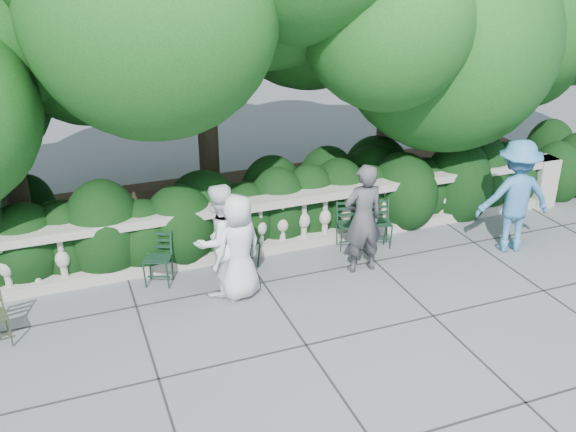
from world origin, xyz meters
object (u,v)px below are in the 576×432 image
object	(u,v)px
chair_b	(239,274)
person_older_blue	(515,196)
chair_e	(380,249)
chair_a	(158,288)
chair_d	(350,251)
person_woman_grey	(363,219)
chair_f	(374,246)
person_businessman	(238,247)
person_casual_man	(219,240)
chair_c	(250,270)

from	to	relation	value
chair_b	person_older_blue	xyz separation A→B (m)	(4.68, -0.80, 0.99)
chair_e	chair_a	bearing A→B (deg)	-164.47
chair_d	person_woman_grey	xyz separation A→B (m)	(-0.13, -0.64, 0.92)
chair_d	chair_f	size ratio (longest dim) A/B	1.00
chair_a	person_businessman	size ratio (longest dim) A/B	0.51
person_casual_man	person_older_blue	xyz separation A→B (m)	(5.10, -0.37, 0.11)
chair_b	chair_e	xyz separation A→B (m)	(2.57, -0.03, 0.00)
chair_c	chair_d	world-z (taller)	same
person_casual_man	person_woman_grey	bearing A→B (deg)	153.38
chair_b	chair_f	xyz separation A→B (m)	(2.53, 0.10, 0.00)
chair_d	chair_e	distance (m)	0.53
person_woman_grey	person_casual_man	distance (m)	2.35
person_businessman	person_woman_grey	bearing A→B (deg)	159.63
chair_e	person_businessman	distance (m)	2.94
person_casual_man	person_older_blue	size ratio (longest dim) A/B	0.89
chair_f	person_woman_grey	size ratio (longest dim) A/B	0.46
chair_c	person_casual_man	size ratio (longest dim) A/B	0.47
chair_b	chair_d	size ratio (longest dim) A/B	1.00
chair_a	chair_e	xyz separation A→B (m)	(3.90, -0.06, 0.00)
person_businessman	person_casual_man	size ratio (longest dim) A/B	0.93
chair_f	person_older_blue	size ratio (longest dim) A/B	0.42
chair_a	chair_f	bearing A→B (deg)	24.63
chair_d	person_businessman	size ratio (longest dim) A/B	0.51
chair_f	chair_d	bearing A→B (deg)	-173.64
chair_a	chair_f	distance (m)	3.86
chair_b	chair_d	bearing A→B (deg)	12.81
chair_c	chair_d	size ratio (longest dim) A/B	1.00
person_woman_grey	chair_f	bearing A→B (deg)	-132.05
chair_e	person_businessman	world-z (taller)	person_businessman
person_businessman	person_older_blue	xyz separation A→B (m)	(4.86, -0.17, 0.16)
person_woman_grey	person_casual_man	xyz separation A→B (m)	(-2.34, 0.12, -0.03)
person_woman_grey	chair_c	bearing A→B (deg)	-19.06
person_businessman	person_older_blue	bearing A→B (deg)	155.63
chair_b	chair_d	world-z (taller)	same
chair_c	chair_e	bearing A→B (deg)	-23.03
chair_d	person_older_blue	distance (m)	2.95
chair_b	chair_c	distance (m)	0.20
chair_b	person_older_blue	distance (m)	4.85
person_businessman	person_woman_grey	size ratio (longest dim) A/B	0.90
chair_a	person_woman_grey	xyz separation A→B (m)	(3.25, -0.59, 0.92)
person_businessman	chair_e	bearing A→B (deg)	170.01
chair_a	chair_c	world-z (taller)	same
chair_e	chair_b	bearing A→B (deg)	-164.32
person_casual_man	chair_b	bearing A→B (deg)	-157.64
chair_f	chair_e	bearing A→B (deg)	-69.01
chair_d	chair_b	bearing A→B (deg)	-165.91
chair_b	chair_c	size ratio (longest dim) A/B	1.00
chair_e	person_older_blue	size ratio (longest dim) A/B	0.42
chair_e	person_woman_grey	bearing A→B (deg)	-124.26
chair_c	chair_a	bearing A→B (deg)	160.27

